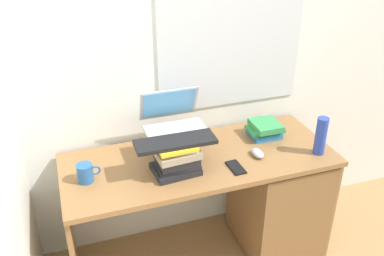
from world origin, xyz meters
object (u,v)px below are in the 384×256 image
Objects in this scene: laptop at (173,119)px; water_bottle at (321,136)px; book_stack_tall at (177,144)px; cell_phone at (236,167)px; book_stack_keyboard_riser at (177,158)px; keyboard at (175,142)px; desk at (260,194)px; computer_mouse at (257,153)px; mug at (85,173)px; book_stack_side at (265,129)px.

laptop is 1.49× the size of water_bottle.
cell_phone is at bearing -40.19° from book_stack_tall.
keyboard is at bearing -160.14° from book_stack_keyboard_riser.
desk is 0.37m from computer_mouse.
laptop is 0.56m from mug.
desk is at bearing -16.26° from laptop.
book_stack_keyboard_riser is at bearing -179.65° from computer_mouse.
computer_mouse is at bearing 0.35° from book_stack_keyboard_riser.
water_bottle is at bearing -5.61° from book_stack_keyboard_riser.
computer_mouse is 0.18m from cell_phone.
keyboard reaches higher than mug.
cell_phone is at bearing -10.30° from mug.
laptop is at bearing 178.19° from book_stack_side.
book_stack_side is 2.10× the size of computer_mouse.
desk is at bearing -0.27° from mug.
mug is 1.30m from water_bottle.
cell_phone is at bearing 179.07° from water_bottle.
book_stack_side is 1.79× the size of mug.
mug is at bearing -173.41° from book_stack_side.
computer_mouse reaches higher than desk.
computer_mouse is at bearing 166.36° from water_bottle.
computer_mouse is (0.43, -0.15, -0.06)m from book_stack_tall.
book_stack_keyboard_riser reaches higher than book_stack_side.
mug reaches higher than cell_phone.
cell_phone is at bearing -150.81° from desk.
book_stack_side is at bearing 63.50° from desk.
book_stack_tall is at bearing 137.50° from cell_phone.
cell_phone is (0.26, -0.29, -0.20)m from laptop.
laptop is 3.21× the size of computer_mouse.
book_stack_side is 0.67m from keyboard.
desk is 6.09× the size of book_stack_keyboard_riser.
laptop is at bearing 88.70° from book_stack_tall.
computer_mouse is (-0.14, -0.19, -0.03)m from book_stack_side.
mug is 0.79m from cell_phone.
book_stack_side reaches higher than computer_mouse.
keyboard reaches higher than cell_phone.
computer_mouse is at bearing -19.07° from book_stack_tall.
laptop is at bearing 77.67° from book_stack_keyboard_riser.
water_bottle is at bearing -4.60° from keyboard.
book_stack_tall is 0.14m from laptop.
desk is 0.76m from laptop.
book_stack_tall reaches higher than mug.
mug reaches higher than book_stack_side.
book_stack_keyboard_riser is 2.07× the size of mug.
laptop is 2.46× the size of cell_phone.
book_stack_tall reaches higher than cell_phone.
book_stack_keyboard_riser is 0.10m from keyboard.
book_stack_side is 0.60m from laptop.
book_stack_tall is 0.58m from book_stack_side.
book_stack_side is at bearing 17.41° from book_stack_keyboard_riser.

